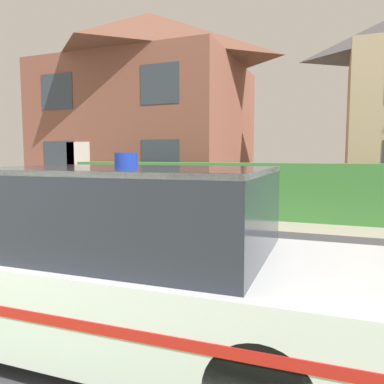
% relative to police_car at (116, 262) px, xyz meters
% --- Properties ---
extents(road_strip, '(28.00, 6.42, 0.01)m').
position_rel_police_car_xyz_m(road_strip, '(-1.07, 2.10, -0.71)').
color(road_strip, '#424247').
rests_on(road_strip, ground).
extents(garden_hedge, '(11.09, 0.83, 1.42)m').
position_rel_police_car_xyz_m(garden_hedge, '(-0.05, 7.01, -0.01)').
color(garden_hedge, '#3D7F38').
rests_on(garden_hedge, ground).
extents(police_car, '(4.52, 1.75, 1.61)m').
position_rel_police_car_xyz_m(police_car, '(0.00, 0.00, 0.00)').
color(police_car, black).
rests_on(police_car, road_strip).
extents(house_left, '(7.98, 6.93, 7.56)m').
position_rel_police_car_xyz_m(house_left, '(-5.89, 11.87, 3.14)').
color(house_left, brown).
rests_on(house_left, ground).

